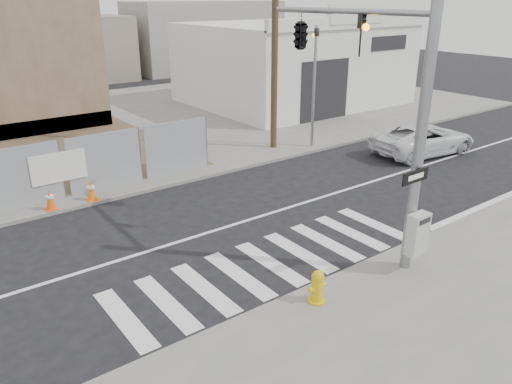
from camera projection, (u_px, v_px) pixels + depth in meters
ground at (218, 230)px, 14.81m from camera, size 100.00×100.00×0.00m
sidewalk_far at (68, 132)px, 25.21m from camera, size 50.00×20.00×0.12m
signal_pole at (337, 66)px, 12.92m from camera, size 0.96×5.87×7.00m
far_signal_pole at (315, 70)px, 21.41m from camera, size 0.16×0.20×5.60m
concrete_wall_right at (47, 65)px, 23.77m from camera, size 5.50×1.30×8.00m
auto_shop at (293, 63)px, 31.33m from camera, size 12.00×10.20×5.95m
utility_pole_right at (275, 29)px, 20.61m from camera, size 1.60×0.28×10.00m
fire_hydrant at (317, 286)px, 11.00m from camera, size 0.48×0.46×0.77m
suv at (424, 139)px, 21.71m from camera, size 5.09×2.82×1.35m
traffic_cone_c at (50, 200)px, 15.78m from camera, size 0.35×0.35×0.68m
traffic_cone_d at (91, 190)px, 16.52m from camera, size 0.39×0.39×0.71m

